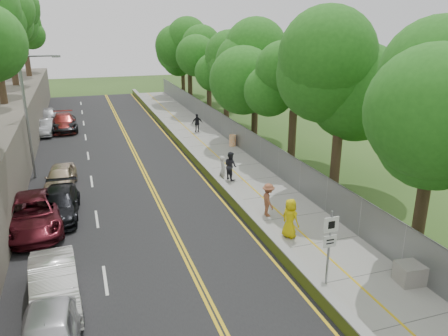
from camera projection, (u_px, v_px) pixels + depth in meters
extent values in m
plane|color=#33511E|center=(270.00, 252.00, 19.61)|extent=(140.00, 140.00, 0.00)
cube|color=black|center=(116.00, 165.00, 31.46)|extent=(11.20, 66.00, 0.04)
cube|color=gray|center=(220.00, 155.00, 33.86)|extent=(4.20, 66.00, 0.05)
cube|color=#9CCB20|center=(192.00, 154.00, 33.07)|extent=(0.42, 66.00, 0.60)
cube|color=slate|center=(246.00, 141.00, 34.18)|extent=(0.04, 66.00, 2.00)
cylinder|color=gray|center=(27.00, 119.00, 27.69)|extent=(0.18, 0.18, 8.00)
cylinder|color=gray|center=(37.00, 56.00, 26.80)|extent=(2.30, 0.13, 0.13)
cube|color=gray|center=(56.00, 56.00, 27.14)|extent=(0.50, 0.22, 0.14)
cylinder|color=gray|center=(329.00, 248.00, 16.73)|extent=(0.09, 0.09, 3.10)
cube|color=white|center=(331.00, 225.00, 16.38)|extent=(0.62, 0.04, 0.62)
cube|color=white|center=(330.00, 241.00, 16.60)|extent=(0.56, 0.04, 0.50)
cylinder|color=orange|center=(233.00, 140.00, 36.10)|extent=(0.57, 0.57, 0.93)
cube|color=slate|center=(412.00, 273.00, 17.17)|extent=(1.30, 1.03, 0.80)
imported|color=white|center=(54.00, 285.00, 15.79)|extent=(1.91, 4.71, 1.52)
imported|color=#51131C|center=(32.00, 214.00, 21.49)|extent=(3.09, 5.97, 1.61)
imported|color=black|center=(59.00, 204.00, 22.89)|extent=(2.24, 4.94, 1.40)
imported|color=tan|center=(61.00, 177.00, 26.85)|extent=(2.10, 4.32, 1.42)
imported|color=#A4A6AC|center=(45.00, 127.00, 39.76)|extent=(1.69, 4.21, 1.36)
imported|color=black|center=(64.00, 123.00, 41.07)|extent=(2.55, 5.19, 1.42)
imported|color=maroon|center=(64.00, 122.00, 41.23)|extent=(2.21, 5.29, 1.53)
imported|color=silver|center=(48.00, 115.00, 44.76)|extent=(1.79, 4.22, 1.42)
imported|color=#D6BB0B|center=(290.00, 218.00, 20.63)|extent=(0.93, 1.11, 1.93)
imported|color=beige|center=(223.00, 170.00, 27.61)|extent=(0.50, 0.70, 1.80)
imported|color=#222228|center=(231.00, 166.00, 28.27)|extent=(0.93, 1.07, 1.86)
imported|color=#985539|center=(268.00, 200.00, 22.92)|extent=(0.78, 1.22, 1.80)
imported|color=black|center=(197.00, 123.00, 40.56)|extent=(1.01, 0.44, 1.71)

